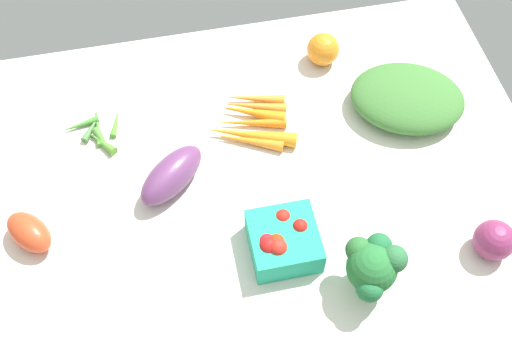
{
  "coord_description": "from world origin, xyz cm",
  "views": [
    {
      "loc": [
        12.36,
        59.65,
        97.67
      ],
      "look_at": [
        0.0,
        0.0,
        4.0
      ],
      "focal_mm": 44.39,
      "sensor_mm": 36.0,
      "label": 1
    }
  ],
  "objects_px": {
    "carrot_bunch": "(251,122)",
    "eggplant": "(172,175)",
    "heirloom_tomato_orange": "(323,49)",
    "red_onion_center": "(494,240)",
    "broccoli_head": "(373,266)",
    "okra_pile": "(98,133)",
    "berry_basket": "(283,241)",
    "roma_tomato": "(29,232)",
    "leafy_greens_clump": "(407,98)"
  },
  "relations": [
    {
      "from": "broccoli_head",
      "to": "leafy_greens_clump",
      "type": "bearing_deg",
      "value": -118.21
    },
    {
      "from": "red_onion_center",
      "to": "broccoli_head",
      "type": "xyz_separation_m",
      "value": [
        0.22,
        0.02,
        0.03
      ]
    },
    {
      "from": "leafy_greens_clump",
      "to": "okra_pile",
      "type": "xyz_separation_m",
      "value": [
        0.58,
        -0.05,
        -0.02
      ]
    },
    {
      "from": "berry_basket",
      "to": "broccoli_head",
      "type": "height_order",
      "value": "broccoli_head"
    },
    {
      "from": "red_onion_center",
      "to": "broccoli_head",
      "type": "distance_m",
      "value": 0.22
    },
    {
      "from": "okra_pile",
      "to": "red_onion_center",
      "type": "bearing_deg",
      "value": 149.2
    },
    {
      "from": "eggplant",
      "to": "broccoli_head",
      "type": "relative_size",
      "value": 1.34
    },
    {
      "from": "eggplant",
      "to": "berry_basket",
      "type": "bearing_deg",
      "value": 93.58
    },
    {
      "from": "broccoli_head",
      "to": "red_onion_center",
      "type": "bearing_deg",
      "value": -175.32
    },
    {
      "from": "heirloom_tomato_orange",
      "to": "red_onion_center",
      "type": "bearing_deg",
      "value": 109.18
    },
    {
      "from": "red_onion_center",
      "to": "eggplant",
      "type": "relative_size",
      "value": 0.47
    },
    {
      "from": "roma_tomato",
      "to": "berry_basket",
      "type": "bearing_deg",
      "value": 37.49
    },
    {
      "from": "heirloom_tomato_orange",
      "to": "broccoli_head",
      "type": "bearing_deg",
      "value": 83.59
    },
    {
      "from": "eggplant",
      "to": "heirloom_tomato_orange",
      "type": "bearing_deg",
      "value": 174.04
    },
    {
      "from": "leafy_greens_clump",
      "to": "broccoli_head",
      "type": "relative_size",
      "value": 2.02
    },
    {
      "from": "carrot_bunch",
      "to": "red_onion_center",
      "type": "bearing_deg",
      "value": 135.17
    },
    {
      "from": "red_onion_center",
      "to": "heirloom_tomato_orange",
      "type": "height_order",
      "value": "red_onion_center"
    },
    {
      "from": "roma_tomato",
      "to": "eggplant",
      "type": "relative_size",
      "value": 0.64
    },
    {
      "from": "carrot_bunch",
      "to": "heirloom_tomato_orange",
      "type": "bearing_deg",
      "value": -142.44
    },
    {
      "from": "red_onion_center",
      "to": "leafy_greens_clump",
      "type": "bearing_deg",
      "value": -83.12
    },
    {
      "from": "okra_pile",
      "to": "berry_basket",
      "type": "relative_size",
      "value": 1.18
    },
    {
      "from": "carrot_bunch",
      "to": "broccoli_head",
      "type": "bearing_deg",
      "value": 108.68
    },
    {
      "from": "carrot_bunch",
      "to": "eggplant",
      "type": "bearing_deg",
      "value": 31.87
    },
    {
      "from": "heirloom_tomato_orange",
      "to": "okra_pile",
      "type": "relative_size",
      "value": 0.5
    },
    {
      "from": "broccoli_head",
      "to": "heirloom_tomato_orange",
      "type": "bearing_deg",
      "value": -96.41
    },
    {
      "from": "carrot_bunch",
      "to": "roma_tomato",
      "type": "relative_size",
      "value": 1.89
    },
    {
      "from": "red_onion_center",
      "to": "heirloom_tomato_orange",
      "type": "bearing_deg",
      "value": -70.82
    },
    {
      "from": "heirloom_tomato_orange",
      "to": "roma_tomato",
      "type": "height_order",
      "value": "heirloom_tomato_orange"
    },
    {
      "from": "heirloom_tomato_orange",
      "to": "broccoli_head",
      "type": "relative_size",
      "value": 0.61
    },
    {
      "from": "carrot_bunch",
      "to": "broccoli_head",
      "type": "relative_size",
      "value": 1.63
    },
    {
      "from": "leafy_greens_clump",
      "to": "roma_tomato",
      "type": "distance_m",
      "value": 0.72
    },
    {
      "from": "okra_pile",
      "to": "eggplant",
      "type": "bearing_deg",
      "value": 131.95
    },
    {
      "from": "heirloom_tomato_orange",
      "to": "okra_pile",
      "type": "height_order",
      "value": "heirloom_tomato_orange"
    },
    {
      "from": "carrot_bunch",
      "to": "roma_tomato",
      "type": "height_order",
      "value": "roma_tomato"
    },
    {
      "from": "eggplant",
      "to": "broccoli_head",
      "type": "bearing_deg",
      "value": 97.33
    },
    {
      "from": "berry_basket",
      "to": "eggplant",
      "type": "relative_size",
      "value": 0.77
    },
    {
      "from": "berry_basket",
      "to": "broccoli_head",
      "type": "relative_size",
      "value": 1.04
    },
    {
      "from": "carrot_bunch",
      "to": "okra_pile",
      "type": "distance_m",
      "value": 0.29
    },
    {
      "from": "heirloom_tomato_orange",
      "to": "carrot_bunch",
      "type": "xyz_separation_m",
      "value": [
        0.17,
        0.13,
        -0.02
      ]
    },
    {
      "from": "leafy_greens_clump",
      "to": "eggplant",
      "type": "xyz_separation_m",
      "value": [
        0.46,
        0.08,
        0.0
      ]
    },
    {
      "from": "leafy_greens_clump",
      "to": "heirloom_tomato_orange",
      "type": "distance_m",
      "value": 0.2
    },
    {
      "from": "eggplant",
      "to": "broccoli_head",
      "type": "xyz_separation_m",
      "value": [
        -0.28,
        0.25,
        0.04
      ]
    },
    {
      "from": "red_onion_center",
      "to": "okra_pile",
      "type": "relative_size",
      "value": 0.52
    },
    {
      "from": "okra_pile",
      "to": "berry_basket",
      "type": "bearing_deg",
      "value": 133.34
    },
    {
      "from": "leafy_greens_clump",
      "to": "carrot_bunch",
      "type": "height_order",
      "value": "leafy_greens_clump"
    },
    {
      "from": "leafy_greens_clump",
      "to": "carrot_bunch",
      "type": "relative_size",
      "value": 1.24
    },
    {
      "from": "red_onion_center",
      "to": "leafy_greens_clump",
      "type": "relative_size",
      "value": 0.31
    },
    {
      "from": "red_onion_center",
      "to": "berry_basket",
      "type": "height_order",
      "value": "same"
    },
    {
      "from": "heirloom_tomato_orange",
      "to": "okra_pile",
      "type": "distance_m",
      "value": 0.47
    },
    {
      "from": "roma_tomato",
      "to": "broccoli_head",
      "type": "relative_size",
      "value": 0.86
    }
  ]
}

